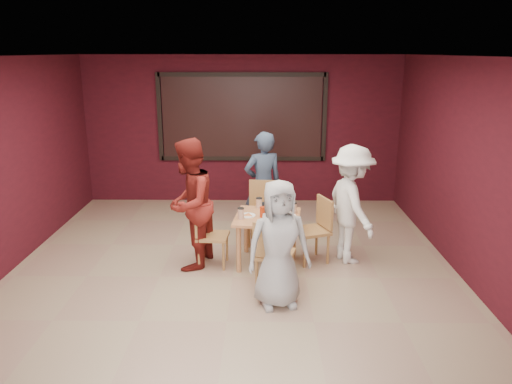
{
  "coord_description": "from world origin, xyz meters",
  "views": [
    {
      "loc": [
        0.38,
        -5.99,
        2.86
      ],
      "look_at": [
        0.3,
        0.47,
        1.03
      ],
      "focal_mm": 35.0,
      "sensor_mm": 36.0,
      "label": 1
    }
  ],
  "objects_px": {
    "chair_front": "(273,252)",
    "diner_front": "(279,244)",
    "chair_back": "(263,208)",
    "diner_right": "(351,204)",
    "diner_back": "(263,185)",
    "dining_table": "(268,221)",
    "diner_left": "(189,204)",
    "chair_left": "(207,232)",
    "chair_right": "(316,226)"
  },
  "relations": [
    {
      "from": "diner_left",
      "to": "chair_front",
      "type": "bearing_deg",
      "value": 69.15
    },
    {
      "from": "chair_left",
      "to": "diner_left",
      "type": "distance_m",
      "value": 0.46
    },
    {
      "from": "dining_table",
      "to": "chair_right",
      "type": "height_order",
      "value": "chair_right"
    },
    {
      "from": "chair_front",
      "to": "diner_front",
      "type": "bearing_deg",
      "value": -81.25
    },
    {
      "from": "diner_front",
      "to": "diner_back",
      "type": "distance_m",
      "value": 2.29
    },
    {
      "from": "chair_back",
      "to": "chair_left",
      "type": "distance_m",
      "value": 1.17
    },
    {
      "from": "chair_left",
      "to": "diner_right",
      "type": "height_order",
      "value": "diner_right"
    },
    {
      "from": "diner_back",
      "to": "dining_table",
      "type": "bearing_deg",
      "value": 73.95
    },
    {
      "from": "diner_right",
      "to": "diner_left",
      "type": "bearing_deg",
      "value": 78.56
    },
    {
      "from": "diner_right",
      "to": "chair_back",
      "type": "bearing_deg",
      "value": 42.91
    },
    {
      "from": "chair_back",
      "to": "diner_right",
      "type": "xyz_separation_m",
      "value": [
        1.21,
        -0.71,
        0.29
      ]
    },
    {
      "from": "dining_table",
      "to": "chair_left",
      "type": "xyz_separation_m",
      "value": [
        -0.82,
        -0.08,
        -0.13
      ]
    },
    {
      "from": "diner_front",
      "to": "diner_back",
      "type": "xyz_separation_m",
      "value": [
        -0.17,
        2.28,
        0.09
      ]
    },
    {
      "from": "dining_table",
      "to": "diner_right",
      "type": "xyz_separation_m",
      "value": [
        1.15,
        0.1,
        0.21
      ]
    },
    {
      "from": "chair_right",
      "to": "diner_left",
      "type": "xyz_separation_m",
      "value": [
        -1.74,
        -0.2,
        0.37
      ]
    },
    {
      "from": "diner_front",
      "to": "diner_left",
      "type": "height_order",
      "value": "diner_left"
    },
    {
      "from": "diner_back",
      "to": "diner_left",
      "type": "relative_size",
      "value": 0.95
    },
    {
      "from": "chair_left",
      "to": "chair_right",
      "type": "height_order",
      "value": "chair_right"
    },
    {
      "from": "chair_right",
      "to": "diner_back",
      "type": "distance_m",
      "value": 1.29
    },
    {
      "from": "chair_left",
      "to": "diner_front",
      "type": "bearing_deg",
      "value": -49.81
    },
    {
      "from": "chair_right",
      "to": "diner_front",
      "type": "distance_m",
      "value": 1.42
    },
    {
      "from": "chair_front",
      "to": "diner_left",
      "type": "distance_m",
      "value": 1.39
    },
    {
      "from": "chair_right",
      "to": "diner_left",
      "type": "bearing_deg",
      "value": -173.35
    },
    {
      "from": "chair_back",
      "to": "diner_front",
      "type": "relative_size",
      "value": 0.64
    },
    {
      "from": "dining_table",
      "to": "diner_left",
      "type": "bearing_deg",
      "value": -174.3
    },
    {
      "from": "chair_front",
      "to": "diner_front",
      "type": "distance_m",
      "value": 0.41
    },
    {
      "from": "chair_left",
      "to": "diner_front",
      "type": "distance_m",
      "value": 1.47
    },
    {
      "from": "diner_front",
      "to": "diner_back",
      "type": "bearing_deg",
      "value": 81.6
    },
    {
      "from": "chair_back",
      "to": "diner_left",
      "type": "xyz_separation_m",
      "value": [
        -0.99,
        -0.91,
        0.35
      ]
    },
    {
      "from": "chair_left",
      "to": "diner_right",
      "type": "relative_size",
      "value": 0.52
    },
    {
      "from": "dining_table",
      "to": "chair_back",
      "type": "xyz_separation_m",
      "value": [
        -0.06,
        0.81,
        -0.07
      ]
    },
    {
      "from": "dining_table",
      "to": "chair_back",
      "type": "relative_size",
      "value": 1.01
    },
    {
      "from": "dining_table",
      "to": "diner_right",
      "type": "relative_size",
      "value": 0.58
    },
    {
      "from": "diner_front",
      "to": "diner_left",
      "type": "relative_size",
      "value": 0.85
    },
    {
      "from": "diner_left",
      "to": "chair_right",
      "type": "bearing_deg",
      "value": 109.61
    },
    {
      "from": "chair_back",
      "to": "chair_front",
      "type": "bearing_deg",
      "value": -85.84
    },
    {
      "from": "dining_table",
      "to": "chair_front",
      "type": "distance_m",
      "value": 0.86
    },
    {
      "from": "chair_front",
      "to": "diner_front",
      "type": "xyz_separation_m",
      "value": [
        0.05,
        -0.33,
        0.23
      ]
    },
    {
      "from": "chair_left",
      "to": "chair_right",
      "type": "bearing_deg",
      "value": 6.74
    },
    {
      "from": "chair_front",
      "to": "diner_right",
      "type": "bearing_deg",
      "value": 40.98
    },
    {
      "from": "diner_back",
      "to": "chair_front",
      "type": "bearing_deg",
      "value": 74.37
    },
    {
      "from": "dining_table",
      "to": "chair_right",
      "type": "distance_m",
      "value": 0.7
    },
    {
      "from": "chair_front",
      "to": "diner_front",
      "type": "relative_size",
      "value": 0.61
    },
    {
      "from": "dining_table",
      "to": "diner_left",
      "type": "relative_size",
      "value": 0.54
    },
    {
      "from": "chair_right",
      "to": "diner_right",
      "type": "xyz_separation_m",
      "value": [
        0.47,
        -0.0,
        0.31
      ]
    },
    {
      "from": "chair_front",
      "to": "chair_right",
      "type": "relative_size",
      "value": 1.02
    },
    {
      "from": "diner_left",
      "to": "diner_right",
      "type": "distance_m",
      "value": 2.22
    },
    {
      "from": "dining_table",
      "to": "diner_left",
      "type": "height_order",
      "value": "diner_left"
    },
    {
      "from": "chair_front",
      "to": "chair_left",
      "type": "relative_size",
      "value": 1.08
    },
    {
      "from": "chair_front",
      "to": "chair_left",
      "type": "xyz_separation_m",
      "value": [
        -0.88,
        0.77,
        -0.04
      ]
    }
  ]
}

